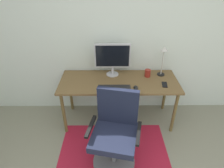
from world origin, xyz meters
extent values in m
cube|color=silver|center=(0.00, 2.20, 1.30)|extent=(6.00, 0.10, 2.60)
cube|color=#A71A31|center=(-0.17, 1.09, 0.00)|extent=(1.41, 1.12, 0.01)
cube|color=brown|center=(-0.09, 1.80, 0.69)|extent=(1.66, 0.65, 0.03)
cylinder|color=brown|center=(-0.87, 1.54, 0.34)|extent=(0.04, 0.04, 0.68)
cylinder|color=brown|center=(0.68, 1.54, 0.34)|extent=(0.04, 0.04, 0.68)
cylinder|color=brown|center=(-0.87, 2.07, 0.34)|extent=(0.04, 0.04, 0.68)
cylinder|color=brown|center=(0.68, 2.07, 0.34)|extent=(0.04, 0.04, 0.68)
cylinder|color=#B2B2B7|center=(-0.18, 1.99, 0.72)|extent=(0.18, 0.18, 0.01)
cylinder|color=#B2B2B7|center=(-0.18, 1.99, 0.78)|extent=(0.04, 0.04, 0.11)
cube|color=#B7B7BC|center=(-0.18, 1.99, 1.01)|extent=(0.51, 0.04, 0.35)
cube|color=black|center=(-0.18, 1.97, 1.01)|extent=(0.47, 0.00, 0.31)
cube|color=black|center=(-0.16, 1.61, 0.72)|extent=(0.43, 0.13, 0.02)
ellipsoid|color=black|center=(0.12, 1.59, 0.73)|extent=(0.06, 0.10, 0.03)
cylinder|color=maroon|center=(0.33, 1.93, 0.76)|extent=(0.08, 0.08, 0.11)
cube|color=black|center=(0.52, 1.69, 0.71)|extent=(0.09, 0.15, 0.01)
cylinder|color=black|center=(0.54, 1.98, 0.72)|extent=(0.11, 0.11, 0.01)
cylinder|color=beige|center=(0.54, 1.98, 0.91)|extent=(0.02, 0.02, 0.36)
cone|color=beige|center=(0.54, 1.98, 1.12)|extent=(0.11, 0.11, 0.06)
cylinder|color=slate|center=(-0.17, 0.99, 0.03)|extent=(0.51, 0.51, 0.05)
cylinder|color=slate|center=(-0.17, 0.99, 0.23)|extent=(0.06, 0.06, 0.37)
cube|color=#191E33|center=(-0.17, 0.99, 0.46)|extent=(0.59, 0.59, 0.08)
cube|color=#191E33|center=(-0.13, 1.21, 0.73)|extent=(0.47, 0.16, 0.46)
cube|color=black|center=(-0.44, 1.05, 0.57)|extent=(0.11, 0.35, 0.03)
cube|color=black|center=(0.09, 0.94, 0.57)|extent=(0.11, 0.35, 0.03)
camera|label=1|loc=(-0.21, -0.55, 2.10)|focal=31.04mm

